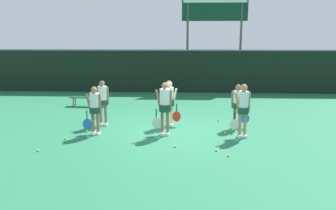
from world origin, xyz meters
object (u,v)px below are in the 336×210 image
(player_4, at_px, (169,99))
(tennis_ball_8, at_px, (225,133))
(player_1, at_px, (165,104))
(tennis_ball_7, at_px, (175,146))
(tennis_ball_2, at_px, (241,131))
(tennis_ball_5, at_px, (87,131))
(bench_courtside, at_px, (89,98))
(player_2, at_px, (243,106))
(scoreboard, at_px, (215,18))
(tennis_ball_1, at_px, (218,120))
(tennis_ball_4, at_px, (228,156))
(player_0, at_px, (94,107))
(player_5, at_px, (238,102))
(tennis_ball_9, at_px, (240,119))
(tennis_ball_6, at_px, (216,150))
(tennis_ball_3, at_px, (38,150))
(tennis_ball_0, at_px, (65,138))
(player_3, at_px, (102,99))

(player_4, bearing_deg, tennis_ball_8, -18.73)
(player_1, height_order, tennis_ball_7, player_1)
(tennis_ball_2, height_order, tennis_ball_5, tennis_ball_5)
(bench_courtside, xyz_separation_m, player_2, (6.40, -4.58, 0.68))
(scoreboard, bearing_deg, player_2, -89.25)
(tennis_ball_8, bearing_deg, tennis_ball_2, 22.23)
(tennis_ball_1, xyz_separation_m, tennis_ball_4, (-0.10, -3.89, -0.00))
(tennis_ball_1, bearing_deg, tennis_ball_7, -116.57)
(player_0, distance_m, player_1, 2.36)
(tennis_ball_1, bearing_deg, player_0, -155.38)
(tennis_ball_5, bearing_deg, player_5, 9.26)
(player_0, xyz_separation_m, player_1, (2.35, 0.05, 0.11))
(player_2, xyz_separation_m, tennis_ball_1, (-0.57, 2.08, -1.03))
(player_5, xyz_separation_m, tennis_ball_7, (-2.19, -2.27, -0.91))
(tennis_ball_1, bearing_deg, player_5, -57.44)
(scoreboard, xyz_separation_m, player_5, (0.15, -8.79, -3.37))
(tennis_ball_1, bearing_deg, tennis_ball_4, -91.46)
(tennis_ball_9, bearing_deg, tennis_ball_6, -108.87)
(player_2, distance_m, player_5, 1.16)
(player_5, distance_m, tennis_ball_5, 5.44)
(tennis_ball_3, relative_size, tennis_ball_5, 0.96)
(player_1, xyz_separation_m, tennis_ball_6, (1.59, -1.54, -1.04))
(bench_courtside, xyz_separation_m, player_0, (1.50, -4.49, 0.57))
(scoreboard, relative_size, tennis_ball_5, 76.62)
(tennis_ball_1, xyz_separation_m, tennis_ball_8, (0.09, -1.69, -0.00))
(player_0, xyz_separation_m, tennis_ball_3, (-1.22, -1.77, -0.93))
(player_0, relative_size, tennis_ball_0, 25.09)
(tennis_ball_4, xyz_separation_m, tennis_ball_8, (0.18, 2.21, -0.00))
(player_0, xyz_separation_m, player_4, (2.45, 1.20, 0.05))
(player_4, distance_m, tennis_ball_1, 2.27)
(tennis_ball_3, xyz_separation_m, tennis_ball_6, (5.17, 0.27, -0.00))
(tennis_ball_3, bearing_deg, player_1, 26.91)
(tennis_ball_1, bearing_deg, tennis_ball_2, -65.61)
(player_2, distance_m, tennis_ball_3, 6.44)
(scoreboard, distance_m, player_2, 10.46)
(tennis_ball_8, bearing_deg, tennis_ball_3, -159.90)
(tennis_ball_6, relative_size, tennis_ball_8, 0.97)
(player_3, distance_m, tennis_ball_6, 4.87)
(player_0, relative_size, player_4, 0.97)
(bench_courtside, distance_m, tennis_ball_8, 7.26)
(player_5, xyz_separation_m, tennis_ball_6, (-0.98, -2.56, -0.91))
(tennis_ball_6, bearing_deg, scoreboard, 85.81)
(tennis_ball_7, relative_size, tennis_ball_8, 1.03)
(player_0, bearing_deg, tennis_ball_6, -17.90)
(player_3, bearing_deg, tennis_ball_7, -46.55)
(tennis_ball_5, relative_size, tennis_ball_7, 1.02)
(player_3, relative_size, tennis_ball_9, 26.42)
(player_4, height_order, tennis_ball_0, player_4)
(tennis_ball_2, relative_size, tennis_ball_9, 1.06)
(player_1, height_order, tennis_ball_4, player_1)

